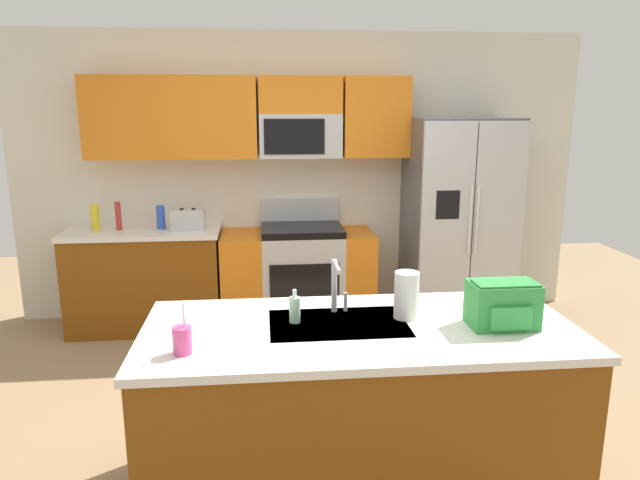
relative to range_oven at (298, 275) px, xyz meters
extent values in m
plane|color=#997A56|center=(0.05, -1.80, -0.44)|extent=(9.00, 9.00, 0.00)
cube|color=silver|center=(0.05, 0.35, 0.86)|extent=(5.20, 0.10, 2.60)
cube|color=orange|center=(-1.45, 0.14, 1.41)|extent=(0.70, 0.32, 0.70)
cube|color=orange|center=(-0.72, 0.14, 1.41)|extent=(0.76, 0.32, 0.70)
cube|color=orange|center=(0.71, 0.14, 1.41)|extent=(0.58, 0.32, 0.70)
cube|color=#B7BABF|center=(0.04, 0.14, 1.25)|extent=(0.72, 0.32, 0.38)
cube|color=black|center=(-0.02, -0.03, 1.25)|extent=(0.52, 0.01, 0.30)
cube|color=orange|center=(0.04, 0.14, 1.60)|extent=(0.72, 0.32, 0.32)
cube|color=brown|center=(-1.35, 0.00, -0.01)|extent=(1.30, 0.60, 0.86)
cube|color=silver|center=(-1.35, 0.00, 0.44)|extent=(1.33, 0.63, 0.04)
cube|color=#B7BABF|center=(0.04, 0.00, -0.02)|extent=(0.72, 0.60, 0.84)
cube|color=black|center=(0.04, -0.31, 0.01)|extent=(0.60, 0.01, 0.36)
cube|color=black|center=(0.04, 0.00, 0.43)|extent=(0.72, 0.60, 0.06)
cube|color=#B7BABF|center=(0.04, 0.27, 0.56)|extent=(0.72, 0.06, 0.20)
cube|color=orange|center=(-0.50, 0.00, -0.02)|extent=(0.36, 0.60, 0.84)
cube|color=orange|center=(0.54, 0.00, -0.02)|extent=(0.28, 0.60, 0.84)
cube|color=#4C4F54|center=(1.45, -0.05, 0.48)|extent=(0.90, 0.70, 1.85)
cube|color=#B7BABF|center=(1.22, -0.42, 0.48)|extent=(0.44, 0.04, 1.81)
cube|color=#B7BABF|center=(1.67, -0.42, 0.48)|extent=(0.44, 0.04, 1.81)
cylinder|color=silver|center=(1.42, -0.45, 0.57)|extent=(0.02, 0.02, 0.60)
cylinder|color=silver|center=(1.48, -0.45, 0.57)|extent=(0.02, 0.02, 0.60)
cube|color=black|center=(1.22, -0.44, 0.70)|extent=(0.20, 0.00, 0.24)
cube|color=brown|center=(0.16, -2.43, -0.01)|extent=(2.08, 0.90, 0.86)
cube|color=silver|center=(0.16, -2.43, 0.44)|extent=(2.12, 0.94, 0.04)
cube|color=#B7BABF|center=(0.06, -2.38, 0.44)|extent=(0.68, 0.44, 0.03)
cube|color=#B7BABF|center=(-0.95, -0.05, 0.55)|extent=(0.28, 0.16, 0.18)
cube|color=black|center=(-1.00, -0.05, 0.63)|extent=(0.03, 0.11, 0.01)
cube|color=black|center=(-0.90, -0.05, 0.63)|extent=(0.03, 0.11, 0.01)
cylinder|color=#B2332D|center=(-1.55, 0.00, 0.58)|extent=(0.05, 0.05, 0.25)
cylinder|color=blue|center=(-1.19, 0.01, 0.56)|extent=(0.07, 0.07, 0.21)
cylinder|color=yellow|center=(-1.74, -0.02, 0.57)|extent=(0.07, 0.07, 0.23)
cylinder|color=#B7BABF|center=(0.06, -2.21, 0.60)|extent=(0.03, 0.03, 0.28)
cylinder|color=#B7BABF|center=(0.06, -2.31, 0.73)|extent=(0.02, 0.20, 0.02)
cylinder|color=#B7BABF|center=(0.12, -2.21, 0.51)|extent=(0.02, 0.02, 0.10)
cylinder|color=#EA4C93|center=(-0.66, -2.67, 0.52)|extent=(0.08, 0.08, 0.12)
cylinder|color=white|center=(-0.65, -2.67, 0.63)|extent=(0.01, 0.03, 0.14)
cylinder|color=#A5D8B2|center=(-0.16, -2.34, 0.52)|extent=(0.06, 0.06, 0.13)
cylinder|color=white|center=(-0.16, -2.34, 0.61)|extent=(0.02, 0.02, 0.04)
cylinder|color=white|center=(0.41, -2.34, 0.58)|extent=(0.12, 0.12, 0.24)
cube|color=green|center=(0.84, -2.49, 0.57)|extent=(0.32, 0.20, 0.22)
cube|color=#2B8238|center=(0.84, -2.51, 0.67)|extent=(0.30, 0.14, 0.03)
cube|color=green|center=(0.84, -2.60, 0.54)|extent=(0.20, 0.03, 0.11)
camera|label=1|loc=(-0.30, -5.06, 1.51)|focal=32.51mm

